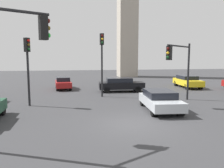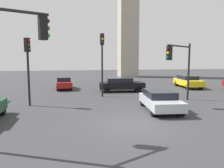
% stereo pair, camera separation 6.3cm
% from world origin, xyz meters
% --- Properties ---
extents(ground_plane, '(109.30, 109.30, 0.00)m').
position_xyz_m(ground_plane, '(0.00, 0.00, 0.00)').
color(ground_plane, '#38383A').
extents(traffic_light_0, '(3.15, 2.54, 4.71)m').
position_xyz_m(traffic_light_0, '(4.91, 4.76, 3.36)').
color(traffic_light_0, black).
rests_on(traffic_light_0, ground_plane).
extents(traffic_light_1, '(2.51, 1.31, 5.66)m').
position_xyz_m(traffic_light_1, '(-5.45, -1.69, 3.91)').
color(traffic_light_1, black).
rests_on(traffic_light_1, ground_plane).
extents(traffic_light_2, '(0.36, 0.48, 5.69)m').
position_xyz_m(traffic_light_2, '(-0.57, 8.59, 3.93)').
color(traffic_light_2, black).
rests_on(traffic_light_2, ground_plane).
extents(traffic_light_3, '(0.48, 0.46, 4.95)m').
position_xyz_m(traffic_light_3, '(-6.36, 5.77, 3.46)').
color(traffic_light_3, black).
rests_on(traffic_light_3, ground_plane).
extents(car_1, '(4.81, 2.21, 1.46)m').
position_xyz_m(car_1, '(1.79, 11.33, 0.77)').
color(car_1, black).
rests_on(car_1, ground_plane).
extents(car_4, '(2.40, 4.52, 1.33)m').
position_xyz_m(car_4, '(2.58, 2.78, 0.71)').
color(car_4, '#ADB2B7').
rests_on(car_4, ground_plane).
extents(car_6, '(2.36, 4.86, 1.43)m').
position_xyz_m(car_6, '(10.43, 13.05, 0.77)').
color(car_6, yellow).
rests_on(car_6, ground_plane).
extents(car_7, '(2.04, 4.20, 1.37)m').
position_xyz_m(car_7, '(-4.30, 14.41, 0.73)').
color(car_7, maroon).
rests_on(car_7, ground_plane).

